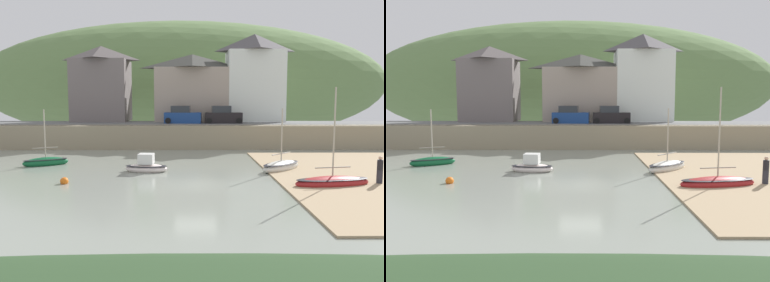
% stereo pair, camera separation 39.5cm
% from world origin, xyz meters
% --- Properties ---
extents(ground, '(48.00, 41.00, 0.61)m').
position_xyz_m(ground, '(1.40, -9.56, 0.16)').
color(ground, gray).
extents(quay_seawall, '(48.00, 9.40, 2.40)m').
position_xyz_m(quay_seawall, '(0.00, 17.50, 1.36)').
color(quay_seawall, gray).
rests_on(quay_seawall, ground).
extents(hillside_backdrop, '(80.00, 44.00, 23.29)m').
position_xyz_m(hillside_backdrop, '(-1.96, 55.20, 8.15)').
color(hillside_backdrop, '#618048').
rests_on(hillside_backdrop, ground).
extents(waterfront_building_left, '(6.84, 6.04, 9.14)m').
position_xyz_m(waterfront_building_left, '(-11.20, 25.20, 7.04)').
color(waterfront_building_left, slate).
rests_on(waterfront_building_left, ground).
extents(waterfront_building_centre, '(9.21, 5.66, 8.16)m').
position_xyz_m(waterfront_building_centre, '(-0.07, 25.20, 6.54)').
color(waterfront_building_centre, '#A49586').
rests_on(waterfront_building_centre, ground).
extents(waterfront_building_right, '(7.02, 5.73, 10.58)m').
position_xyz_m(waterfront_building_right, '(7.59, 25.20, 7.78)').
color(waterfront_building_right, silver).
rests_on(waterfront_building_right, ground).
extents(sailboat_nearest_shore, '(3.41, 2.44, 4.48)m').
position_xyz_m(sailboat_nearest_shore, '(-11.45, 6.78, 0.28)').
color(sailboat_nearest_shore, '#135D32').
rests_on(sailboat_nearest_shore, ground).
extents(sailboat_tall_mast, '(3.82, 3.71, 4.63)m').
position_xyz_m(sailboat_tall_mast, '(6.16, 4.51, 0.29)').
color(sailboat_tall_mast, silver).
rests_on(sailboat_tall_mast, ground).
extents(sailboat_white_hull, '(3.07, 1.62, 1.43)m').
position_xyz_m(sailboat_white_hull, '(-3.42, 4.14, 0.34)').
color(sailboat_white_hull, silver).
rests_on(sailboat_white_hull, ground).
extents(dinghy_open_wooden, '(4.74, 2.09, 5.92)m').
position_xyz_m(dinghy_open_wooden, '(7.94, -0.59, 0.27)').
color(dinghy_open_wooden, '#A52022').
rests_on(dinghy_open_wooden, ground).
extents(parked_car_near_slipway, '(4.23, 2.04, 1.95)m').
position_xyz_m(parked_car_near_slipway, '(-1.18, 20.70, 3.20)').
color(parked_car_near_slipway, navy).
rests_on(parked_car_near_slipway, ground).
extents(parked_car_by_wall, '(4.12, 1.82, 1.95)m').
position_xyz_m(parked_car_by_wall, '(3.38, 20.70, 3.20)').
color(parked_car_by_wall, black).
rests_on(parked_car_by_wall, ground).
extents(person_on_slipway, '(0.34, 0.34, 1.62)m').
position_xyz_m(person_on_slipway, '(10.88, -0.19, 0.98)').
color(person_on_slipway, '#282833').
rests_on(person_on_slipway, ground).
extents(mooring_buoy, '(0.49, 0.49, 0.49)m').
position_xyz_m(mooring_buoy, '(-7.90, 0.24, 0.15)').
color(mooring_buoy, orange).
rests_on(mooring_buoy, ground).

